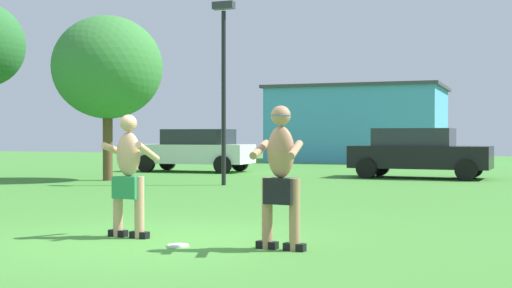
# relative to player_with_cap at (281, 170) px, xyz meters

# --- Properties ---
(ground_plane) EXTENTS (80.00, 80.00, 0.00)m
(ground_plane) POSITION_rel_player_with_cap_xyz_m (-1.74, 0.18, -0.95)
(ground_plane) COLOR #428433
(player_with_cap) EXTENTS (0.63, 0.65, 1.73)m
(player_with_cap) POSITION_rel_player_with_cap_xyz_m (0.00, 0.00, 0.00)
(player_with_cap) COLOR black
(player_with_cap) RESTS_ON ground_plane
(player_in_green) EXTENTS (0.67, 0.61, 1.63)m
(player_in_green) POSITION_rel_player_with_cap_xyz_m (-2.22, 0.26, -0.09)
(player_in_green) COLOR black
(player_in_green) RESTS_ON ground_plane
(frisbee) EXTENTS (0.26, 0.26, 0.03)m
(frisbee) POSITION_rel_player_with_cap_xyz_m (-1.25, -0.20, -0.94)
(frisbee) COLOR white
(frisbee) RESTS_ON ground_plane
(car_white_near_post) EXTENTS (4.37, 2.16, 1.58)m
(car_white_near_post) POSITION_rel_player_with_cap_xyz_m (-8.65, 15.78, -0.13)
(car_white_near_post) COLOR white
(car_white_near_post) RESTS_ON ground_plane
(car_black_mid_lot) EXTENTS (4.38, 2.20, 1.58)m
(car_black_mid_lot) POSITION_rel_player_with_cap_xyz_m (-0.34, 14.77, -0.13)
(car_black_mid_lot) COLOR black
(car_black_mid_lot) RESTS_ON ground_plane
(lamp_post) EXTENTS (0.60, 0.24, 4.99)m
(lamp_post) POSITION_rel_player_with_cap_xyz_m (-4.89, 9.71, 2.17)
(lamp_post) COLOR black
(lamp_post) RESTS_ON ground_plane
(outbuilding_behind_lot) EXTENTS (8.74, 6.64, 3.88)m
(outbuilding_behind_lot) POSITION_rel_player_with_cap_xyz_m (-5.21, 28.45, 1.00)
(outbuilding_behind_lot) COLOR #4C9ED1
(outbuilding_behind_lot) RESTS_ON ground_plane
(tree_right_field) EXTENTS (3.30, 3.30, 4.94)m
(tree_right_field) POSITION_rel_player_with_cap_xyz_m (-8.94, 10.31, 2.44)
(tree_right_field) COLOR brown
(tree_right_field) RESTS_ON ground_plane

